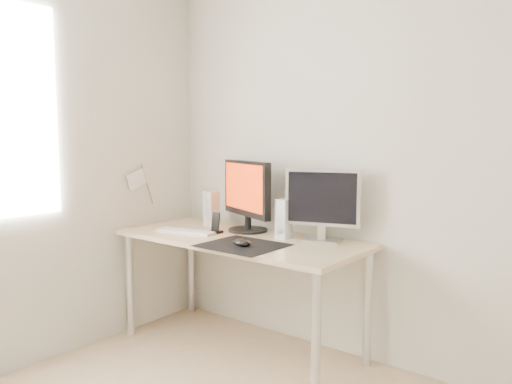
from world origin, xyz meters
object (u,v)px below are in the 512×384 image
Objects in this scene: main_monitor at (247,193)px; speaker_right at (284,219)px; speaker_left at (211,209)px; phone_dock at (216,227)px; desk at (240,249)px; second_monitor at (323,201)px; mouse at (242,243)px; keyboard at (186,231)px.

main_monitor is 2.17× the size of speaker_right.
speaker_left is 0.29m from phone_dock.
speaker_left and speaker_right have the same top height.
speaker_right is (0.25, 0.13, 0.20)m from desk.
second_monitor is (0.55, 0.03, -0.01)m from main_monitor.
desk is at bearing -157.68° from second_monitor.
desk is at bearing -22.93° from speaker_left.
mouse is 0.48× the size of speaker_right.
main_monitor reaches higher than second_monitor.
main_monitor is 1.19× the size of second_monitor.
speaker_left reaches higher than mouse.
mouse is at bearing -9.90° from keyboard.
phone_dock reaches higher than keyboard.
keyboard is (-0.61, -0.25, -0.11)m from speaker_right.
speaker_right reaches higher than keyboard.
mouse is 0.45m from phone_dock.
second_monitor is at bearing 20.56° from keyboard.
second_monitor is at bearing 16.52° from phone_dock.
speaker_left reaches higher than desk.
mouse is 0.86× the size of phone_dock.
desk is at bearing -152.92° from speaker_right.
main_monitor reaches higher than mouse.
phone_dock is (0.16, 0.11, 0.03)m from keyboard.
speaker_right is 0.47m from phone_dock.
keyboard is (-0.29, -0.28, -0.25)m from main_monitor.
desk is (-0.20, 0.22, -0.10)m from mouse.
main_monitor is at bearing 126.23° from mouse.
main_monitor is at bearing -2.22° from speaker_left.
main_monitor is 0.56m from second_monitor.
phone_dock reaches higher than mouse.
desk is at bearing 18.19° from keyboard.
keyboard reaches higher than desk.
second_monitor is at bearing 1.42° from speaker_left.
phone_dock is (-0.68, -0.20, -0.20)m from second_monitor.
mouse is 0.36m from speaker_right.
speaker_right is 0.67m from keyboard.
speaker_right is at bearing 21.92° from keyboard.
second_monitor is 3.24× the size of phone_dock.
keyboard is (0.05, -0.29, -0.11)m from speaker_left.
speaker_left reaches higher than keyboard.
mouse is 0.73m from speaker_left.
desk is at bearing 132.46° from mouse.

